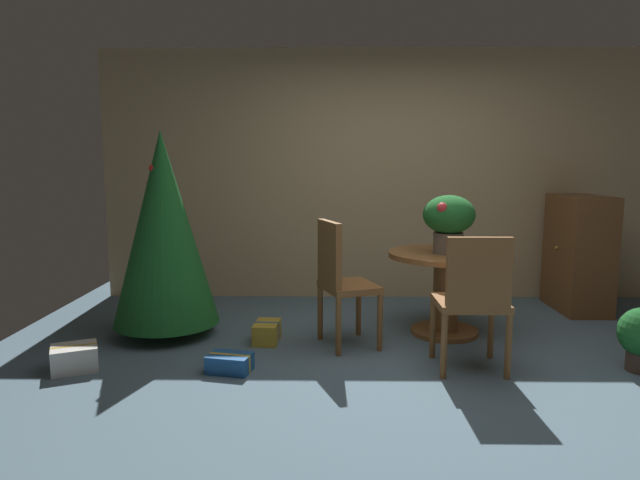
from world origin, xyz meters
name	(u,v)px	position (x,y,z in m)	size (l,w,h in m)	color
ground_plane	(419,371)	(0.00, 0.00, 0.00)	(6.60, 6.60, 0.00)	slate
back_wall_panel	(388,176)	(0.00, 2.20, 1.30)	(6.00, 0.10, 2.60)	tan
round_dining_table	(446,280)	(0.35, 0.86, 0.46)	(0.97, 0.97, 0.70)	brown
flower_vase	(449,219)	(0.35, 0.79, 0.99)	(0.42, 0.42, 0.48)	#665B51
wooden_chair_near	(473,296)	(0.35, -0.02, 0.54)	(0.47, 0.45, 0.96)	brown
wooden_chair_left_near	(340,276)	(-0.54, 0.53, 0.56)	(0.52, 0.56, 1.00)	brown
holiday_tree	(164,228)	(-1.99, 0.79, 0.90)	(0.87, 0.87, 1.70)	brown
gift_box_blue	(230,363)	(-1.32, -0.03, 0.06)	(0.33, 0.26, 0.12)	#1E569E
gift_box_gold	(267,332)	(-1.13, 0.62, 0.08)	(0.21, 0.31, 0.16)	gold
gift_box_cream	(74,358)	(-2.41, -0.02, 0.09)	(0.38, 0.35, 0.18)	silver
wooden_cabinet	(579,253)	(1.80, 1.65, 0.56)	(0.44, 0.75, 1.12)	brown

